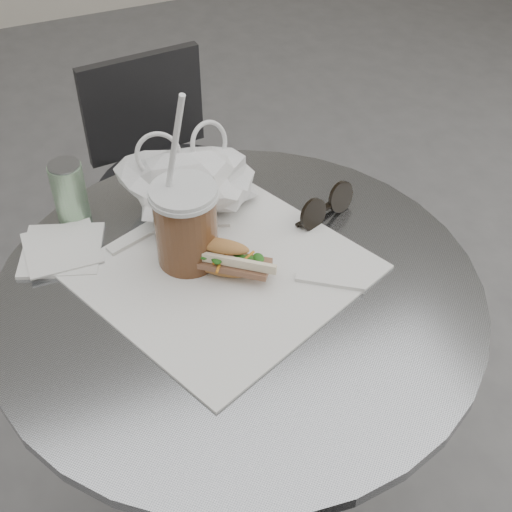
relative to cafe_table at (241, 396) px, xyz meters
name	(u,v)px	position (x,y,z in m)	size (l,w,h in m)	color
cafe_table	(241,396)	(0.00, 0.00, 0.00)	(0.76, 0.76, 0.74)	slate
chair_far	(174,222)	(0.08, 0.68, -0.14)	(0.39, 0.40, 0.73)	#2C2C2F
sandwich_paper	(226,272)	(-0.01, 0.04, 0.28)	(0.39, 0.37, 0.00)	white
banh_mi	(222,258)	(-0.01, 0.04, 0.31)	(0.19, 0.17, 0.06)	#C38A49
iced_coffee	(186,225)	(-0.05, 0.09, 0.35)	(0.11, 0.11, 0.31)	brown
sunglasses	(326,207)	(0.20, 0.10, 0.30)	(0.12, 0.07, 0.06)	black
plastic_bag	(190,183)	(0.00, 0.22, 0.33)	(0.22, 0.17, 0.11)	white
napkin_stack	(62,249)	(-0.23, 0.19, 0.28)	(0.16, 0.16, 0.01)	white
drink_can	(69,191)	(-0.20, 0.27, 0.33)	(0.06, 0.06, 0.11)	#63AB64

